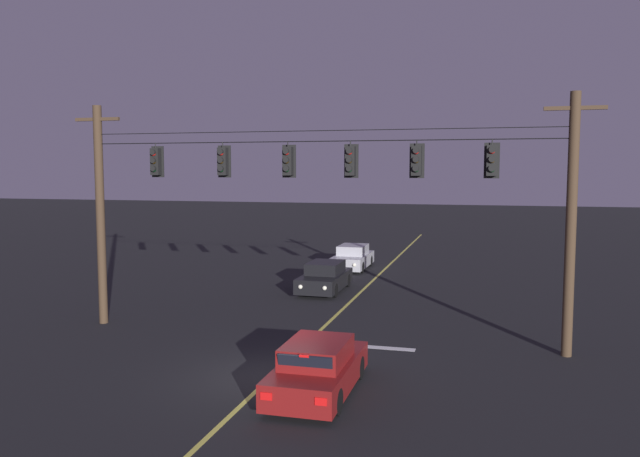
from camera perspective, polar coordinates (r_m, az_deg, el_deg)
The scene contains 13 objects.
ground_plane at distance 18.15m, azimuth -4.47°, elevation -13.25°, with size 180.00×180.00×0.00m, color black.
lane_centre_stripe at distance 27.76m, azimuth 2.69°, elevation -6.68°, with size 0.14×60.00×0.01m, color #D1C64C.
stop_bar_paint at distance 21.11m, azimuth 3.93°, elevation -10.56°, with size 3.40×0.36×0.01m, color silver.
signal_span_assembly at distance 21.38m, azimuth -0.69°, elevation 1.14°, with size 18.22×0.32×8.12m.
traffic_light_leftmost at distance 23.58m, azimuth -14.62°, elevation 5.87°, with size 0.48×0.41×1.22m.
traffic_light_left_inner at distance 22.41m, azimuth -8.78°, elevation 6.01°, with size 0.48×0.41×1.22m.
traffic_light_centre at distance 21.56m, azimuth -2.93°, elevation 6.10°, with size 0.48×0.41×1.22m.
traffic_light_right_inner at distance 20.99m, azimuth 2.75°, elevation 6.12°, with size 0.48×0.41×1.22m.
traffic_light_rightmost at distance 20.64m, azimuth 8.70°, elevation 6.08°, with size 0.48×0.41×1.22m.
traffic_light_far_right at distance 20.51m, azimuth 15.25°, elevation 5.96°, with size 0.48×0.41×1.22m.
car_waiting_near_lane at distance 16.73m, azimuth -0.20°, elevation -12.53°, with size 1.80×4.33×1.39m.
car_oncoming_lead at distance 30.21m, azimuth 0.44°, elevation -4.45°, with size 1.80×4.42×1.39m.
car_oncoming_trailing at distance 36.93m, azimuth 2.96°, elevation -2.66°, with size 1.80×4.42×1.39m.
Camera 1 is at (5.78, -16.21, 5.78)m, focal length 35.46 mm.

